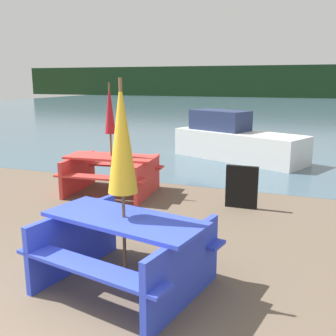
{
  "coord_description": "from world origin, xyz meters",
  "views": [
    {
      "loc": [
        2.21,
        -1.7,
        2.19
      ],
      "look_at": [
        0.12,
        3.88,
        0.85
      ],
      "focal_mm": 42.0,
      "sensor_mm": 36.0,
      "label": 1
    }
  ],
  "objects_px": {
    "umbrella_crimson": "(110,110)",
    "umbrella_gold": "(122,138)",
    "picnic_table_blue": "(124,245)",
    "picnic_table_red": "(112,170)",
    "signboard": "(242,187)",
    "boat": "(235,141)"
  },
  "relations": [
    {
      "from": "umbrella_gold",
      "to": "signboard",
      "type": "height_order",
      "value": "umbrella_gold"
    },
    {
      "from": "picnic_table_blue",
      "to": "signboard",
      "type": "relative_size",
      "value": 2.62
    },
    {
      "from": "boat",
      "to": "signboard",
      "type": "height_order",
      "value": "boat"
    },
    {
      "from": "picnic_table_red",
      "to": "umbrella_crimson",
      "type": "xyz_separation_m",
      "value": [
        0.0,
        -0.0,
        1.17
      ]
    },
    {
      "from": "picnic_table_blue",
      "to": "umbrella_gold",
      "type": "distance_m",
      "value": 1.15
    },
    {
      "from": "picnic_table_blue",
      "to": "picnic_table_red",
      "type": "relative_size",
      "value": 1.05
    },
    {
      "from": "picnic_table_red",
      "to": "signboard",
      "type": "xyz_separation_m",
      "value": [
        2.55,
        -0.03,
        -0.08
      ]
    },
    {
      "from": "boat",
      "to": "signboard",
      "type": "xyz_separation_m",
      "value": [
        0.95,
        -4.31,
        -0.14
      ]
    },
    {
      "from": "picnic_table_blue",
      "to": "signboard",
      "type": "bearing_deg",
      "value": 77.52
    },
    {
      "from": "umbrella_crimson",
      "to": "umbrella_gold",
      "type": "distance_m",
      "value": 3.66
    },
    {
      "from": "umbrella_crimson",
      "to": "umbrella_gold",
      "type": "relative_size",
      "value": 0.97
    },
    {
      "from": "picnic_table_red",
      "to": "boat",
      "type": "distance_m",
      "value": 4.57
    },
    {
      "from": "umbrella_crimson",
      "to": "signboard",
      "type": "distance_m",
      "value": 2.84
    },
    {
      "from": "umbrella_gold",
      "to": "picnic_table_red",
      "type": "bearing_deg",
      "value": 120.55
    },
    {
      "from": "picnic_table_red",
      "to": "signboard",
      "type": "height_order",
      "value": "signboard"
    },
    {
      "from": "umbrella_crimson",
      "to": "boat",
      "type": "relative_size",
      "value": 0.55
    },
    {
      "from": "picnic_table_red",
      "to": "picnic_table_blue",
      "type": "bearing_deg",
      "value": -59.45
    },
    {
      "from": "picnic_table_red",
      "to": "boat",
      "type": "bearing_deg",
      "value": 69.52
    },
    {
      "from": "picnic_table_red",
      "to": "boat",
      "type": "xyz_separation_m",
      "value": [
        1.6,
        4.28,
        0.05
      ]
    },
    {
      "from": "umbrella_gold",
      "to": "picnic_table_blue",
      "type": "bearing_deg",
      "value": 180.0
    },
    {
      "from": "umbrella_crimson",
      "to": "umbrella_gold",
      "type": "xyz_separation_m",
      "value": [
        1.86,
        -3.15,
        -0.0
      ]
    },
    {
      "from": "picnic_table_red",
      "to": "signboard",
      "type": "relative_size",
      "value": 2.49
    }
  ]
}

